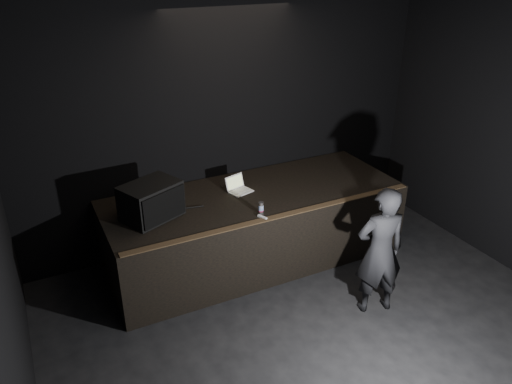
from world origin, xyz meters
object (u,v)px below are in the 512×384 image
object	(u,v)px
stage_monitor	(151,201)
person	(380,251)
beer_can	(261,208)
laptop	(238,187)
stage_riser	(254,226)

from	to	relation	value
stage_monitor	person	xyz separation A→B (m)	(2.20, -1.61, -0.41)
stage_monitor	beer_can	distance (m)	1.33
beer_can	person	distance (m)	1.50
person	stage_monitor	bearing A→B (deg)	-22.77
stage_monitor	person	bearing A→B (deg)	-59.76
stage_monitor	laptop	distance (m)	1.27
beer_can	laptop	bearing A→B (deg)	88.30
stage_monitor	laptop	world-z (taller)	stage_monitor
stage_riser	beer_can	size ratio (longest dim) A/B	25.26
beer_can	stage_riser	bearing A→B (deg)	72.00
laptop	beer_can	size ratio (longest dim) A/B	2.25
stage_riser	stage_monitor	xyz separation A→B (m)	(-1.40, -0.04, 0.72)
stage_riser	person	world-z (taller)	person
stage_monitor	beer_can	xyz separation A→B (m)	(1.22, -0.51, -0.14)
stage_riser	laptop	world-z (taller)	laptop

